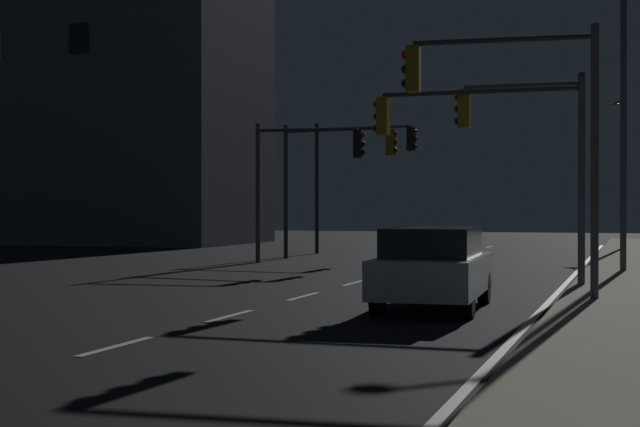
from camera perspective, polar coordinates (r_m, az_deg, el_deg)
name	(u,v)px	position (r m, az deg, el deg)	size (l,w,h in m)	color
ground_plane	(310,295)	(21.80, -0.56, -4.77)	(112.00, 112.00, 0.00)	black
sidewalk_right	(619,300)	(20.66, 17.08, -4.88)	(2.27, 77.00, 0.14)	gray
lane_markings_center	(354,283)	(25.13, 2.00, -4.08)	(0.14, 50.00, 0.01)	silver
lane_edge_line	(566,284)	(25.71, 14.18, -3.99)	(0.14, 53.00, 0.01)	silver
car	(434,267)	(18.70, 6.66, -3.11)	(2.03, 4.48, 1.57)	silver
traffic_light_mid_right	(525,138)	(24.24, 11.86, 4.37)	(3.14, 0.34, 5.02)	#2D3033
traffic_light_far_center	(334,162)	(36.18, 0.85, 3.01)	(4.59, 0.88, 5.08)	#38383D
traffic_light_far_left	(482,138)	(24.03, 9.44, 4.40)	(5.15, 0.34, 4.87)	#4C4C51
traffic_light_mid_left	(359,160)	(40.47, 2.31, 3.12)	(4.50, 0.71, 5.49)	#2D3033
traffic_light_overhead_east	(509,107)	(20.26, 10.99, 6.13)	(3.96, 0.51, 5.47)	#4C4C51
traffic_light_near_left	(306,164)	(33.94, -0.84, 2.92)	(3.91, 0.57, 4.90)	#4C4C51
street_lamp_across_street	(622,156)	(45.65, 17.20, 3.22)	(0.77, 1.90, 6.75)	#2D3033
street_lamp_median	(617,98)	(29.36, 16.94, 6.47)	(1.48, 1.50, 8.35)	#4C4C51
building_distant	(66,90)	(56.59, -14.61, 7.02)	(21.13, 9.90, 17.03)	#4C515B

